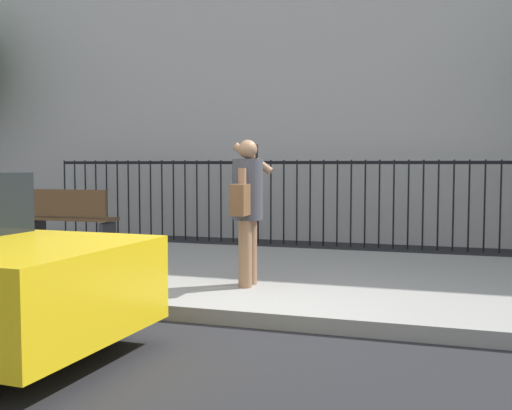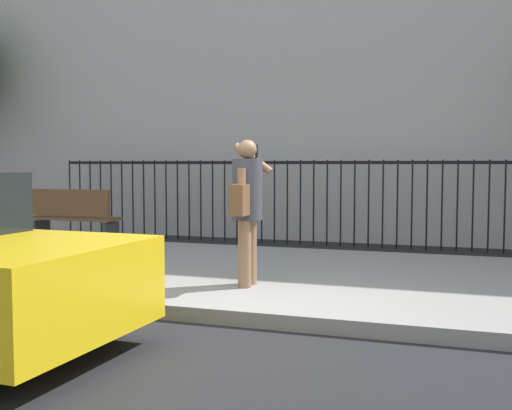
% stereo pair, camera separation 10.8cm
% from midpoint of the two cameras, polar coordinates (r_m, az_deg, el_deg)
% --- Properties ---
extents(ground_plane, '(60.00, 60.00, 0.00)m').
position_cam_midpoint_polar(ground_plane, '(5.91, -2.56, -11.15)').
color(ground_plane, black).
extents(sidewalk, '(28.00, 4.40, 0.15)m').
position_cam_midpoint_polar(sidewalk, '(7.95, 3.06, -6.72)').
color(sidewalk, gray).
rests_on(sidewalk, ground).
extents(building_facade, '(28.00, 4.00, 9.23)m').
position_cam_midpoint_polar(building_facade, '(14.33, 9.91, 16.21)').
color(building_facade, '#BCB7B2').
rests_on(building_facade, ground).
extents(iron_fence, '(12.03, 0.04, 1.60)m').
position_cam_midpoint_polar(iron_fence, '(11.44, 7.87, 1.25)').
color(iron_fence, black).
rests_on(iron_fence, ground).
extents(pedestrian_on_phone, '(0.48, 0.65, 1.65)m').
position_cam_midpoint_polar(pedestrian_on_phone, '(6.91, -1.28, 0.31)').
color(pedestrian_on_phone, '#936B4C').
rests_on(pedestrian_on_phone, sidewalk).
extents(street_bench, '(1.60, 0.45, 0.95)m').
position_cam_midpoint_polar(street_bench, '(10.89, -17.19, -0.97)').
color(street_bench, brown).
rests_on(street_bench, sidewalk).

